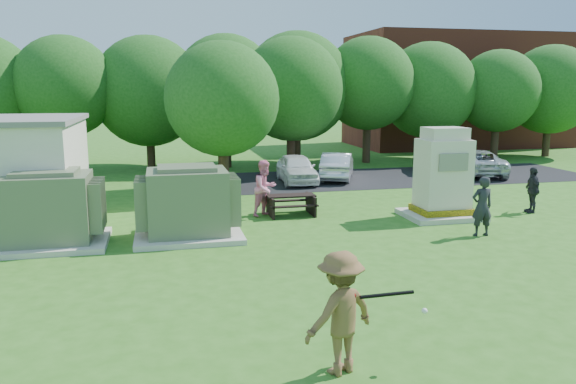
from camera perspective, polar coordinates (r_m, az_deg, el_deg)
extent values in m
plane|color=#2D6619|center=(12.55, 4.12, -9.13)|extent=(120.00, 120.00, 0.00)
cube|color=maroon|center=(43.91, 16.70, 9.82)|extent=(15.00, 8.00, 8.00)
cube|color=#232326|center=(27.25, 9.96, 1.48)|extent=(20.00, 6.00, 0.01)
cube|color=beige|center=(16.60, -22.94, -4.77)|extent=(3.00, 2.40, 0.15)
cube|color=#5D694B|center=(16.39, -23.18, -1.47)|extent=(2.20, 1.80, 1.80)
cube|color=#5D694B|center=(16.23, -23.42, 1.85)|extent=(1.60, 1.30, 0.12)
cube|color=#5D694B|center=(16.20, -18.77, -1.22)|extent=(0.32, 1.50, 1.35)
cube|color=beige|center=(16.34, -10.04, -4.31)|extent=(3.00, 2.40, 0.15)
cube|color=#5C6949|center=(16.12, -10.15, -0.96)|extent=(2.20, 1.80, 1.80)
cube|color=#5C6949|center=(15.96, -10.26, 2.42)|extent=(1.60, 1.30, 0.12)
cube|color=#5C6949|center=(16.11, -14.67, -1.06)|extent=(0.32, 1.50, 1.35)
cube|color=#5C6949|center=(16.22, -5.67, -0.69)|extent=(0.32, 1.50, 1.35)
cube|color=beige|center=(19.25, 15.27, -2.24)|extent=(2.43, 1.99, 0.17)
cube|color=yellow|center=(19.22, 15.30, -1.71)|extent=(1.72, 1.38, 0.20)
cube|color=beige|center=(19.00, 15.47, 1.85)|extent=(1.55, 1.22, 2.21)
cube|color=beige|center=(18.86, 15.66, 5.75)|extent=(1.27, 1.00, 0.39)
cube|color=gray|center=(18.39, 16.48, 2.91)|extent=(1.00, 0.04, 0.55)
cube|color=black|center=(18.78, 0.29, -0.36)|extent=(1.62, 0.63, 0.05)
cube|color=black|center=(19.31, -0.04, -0.88)|extent=(1.62, 0.22, 0.04)
cube|color=black|center=(18.36, 0.64, -1.48)|extent=(1.62, 0.22, 0.04)
cube|color=black|center=(18.70, -1.81, -1.46)|extent=(0.07, 1.21, 0.67)
cube|color=black|center=(19.02, 2.35, -1.26)|extent=(0.07, 1.21, 0.67)
imported|color=brown|center=(8.53, 5.33, -12.12)|extent=(1.39, 1.11, 1.88)
imported|color=#212327|center=(17.05, 19.11, -1.38)|extent=(0.65, 0.44, 1.74)
imported|color=pink|center=(18.64, -2.34, 0.39)|extent=(1.15, 1.09, 1.87)
imported|color=#25252A|center=(20.88, 23.57, 0.20)|extent=(0.58, 0.99, 1.58)
imported|color=white|center=(25.31, 0.89, 2.41)|extent=(1.73, 3.83, 1.28)
imported|color=silver|center=(26.31, 5.02, 2.65)|extent=(2.66, 4.03, 1.26)
imported|color=black|center=(28.84, 15.33, 3.19)|extent=(2.94, 5.23, 1.43)
imported|color=silver|center=(29.02, 18.49, 2.88)|extent=(3.10, 4.86, 1.25)
cylinder|color=black|center=(8.49, 10.03, -10.23)|extent=(0.85, 0.09, 0.06)
cylinder|color=maroon|center=(8.34, 6.15, -10.50)|extent=(0.22, 0.07, 0.06)
sphere|color=white|center=(8.95, 13.70, -11.66)|extent=(0.09, 0.09, 0.09)
cylinder|color=#47301E|center=(30.56, -21.35, 4.53)|extent=(0.44, 0.44, 2.80)
sphere|color=#235B1C|center=(30.43, -21.72, 9.96)|extent=(5.00, 5.00, 5.00)
cylinder|color=#47301E|center=(31.05, -13.77, 4.56)|extent=(0.44, 0.44, 2.30)
sphere|color=#235B1C|center=(30.90, -14.01, 9.90)|extent=(5.80, 5.80, 5.80)
cylinder|color=#47301E|center=(30.33, -6.21, 5.05)|extent=(0.44, 0.44, 2.70)
sphere|color=#235B1C|center=(30.20, -6.32, 10.67)|extent=(5.40, 5.40, 5.40)
cylinder|color=#47301E|center=(31.64, 0.91, 5.15)|extent=(0.44, 0.44, 2.50)
sphere|color=#235B1C|center=(31.50, 0.92, 10.68)|extent=(6.00, 6.00, 6.00)
cylinder|color=#47301E|center=(32.42, 7.99, 5.54)|extent=(0.44, 0.44, 2.90)
sphere|color=#235B1C|center=(32.31, 8.13, 10.86)|extent=(5.20, 5.20, 5.20)
cylinder|color=#47301E|center=(34.60, 13.86, 5.23)|extent=(0.44, 0.44, 2.40)
sphere|color=#235B1C|center=(34.47, 14.07, 10.00)|extent=(5.60, 5.60, 5.60)
cylinder|color=#47301E|center=(35.80, 20.27, 5.21)|extent=(0.44, 0.44, 2.60)
sphere|color=#235B1C|center=(35.69, 20.55, 9.59)|extent=(4.80, 4.80, 4.80)
cylinder|color=#47301E|center=(38.61, 24.79, 5.16)|extent=(0.44, 0.44, 2.50)
sphere|color=#235B1C|center=(38.49, 25.12, 9.41)|extent=(5.40, 5.40, 5.40)
cylinder|color=#47301E|center=(23.13, -6.57, 2.97)|extent=(0.44, 0.44, 2.40)
sphere|color=#235B1C|center=(22.93, -6.71, 9.37)|extent=(4.60, 4.60, 4.60)
cylinder|color=#47301E|center=(28.69, 0.29, 4.70)|extent=(0.44, 0.44, 2.60)
sphere|color=#235B1C|center=(28.54, 0.30, 10.42)|extent=(5.20, 5.20, 5.20)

